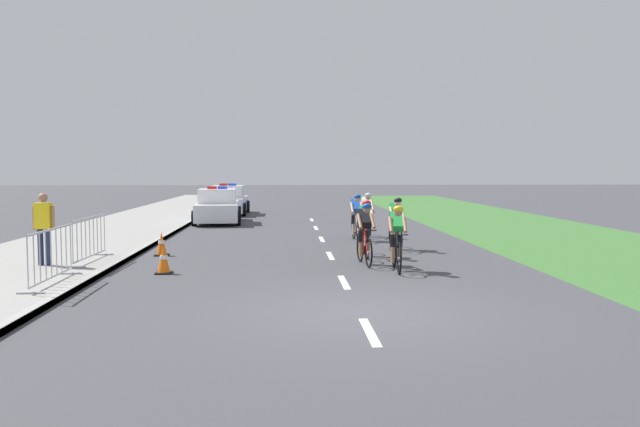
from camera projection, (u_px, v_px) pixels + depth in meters
ground_plane at (359, 312)px, 10.42m from camera, size 160.00×160.00×0.00m
sidewalk_slab at (121, 229)px, 23.95m from camera, size 4.50×60.00×0.12m
kerb_edge at (179, 229)px, 24.07m from camera, size 0.16×60.00×0.13m
grass_verge at (523, 229)px, 24.81m from camera, size 7.00×60.00×0.01m
lane_markings_centre at (326, 247)px, 19.09m from camera, size 0.14×21.60×0.01m
cyclist_lead at (397, 237)px, 14.49m from camera, size 0.43×1.72×1.56m
cyclist_second at (365, 233)px, 15.45m from camera, size 0.44×1.72×1.56m
cyclist_third at (366, 227)px, 16.87m from camera, size 0.42×1.72×1.56m
cyclist_fourth at (396, 223)px, 18.32m from camera, size 0.43×1.72×1.56m
cyclist_fifth at (356, 217)px, 20.61m from camera, size 0.43×1.72×1.56m
cyclist_sixth at (367, 214)px, 21.77m from camera, size 0.42×1.72×1.56m
police_car_nearest at (218, 207)px, 27.37m from camera, size 2.21×4.51×1.59m
police_car_second at (228, 201)px, 32.48m from camera, size 2.02×4.41×1.59m
crowd_barrier_front at (51, 257)px, 12.31m from camera, size 0.52×2.32×1.07m
crowd_barrier_middle at (90, 239)px, 15.26m from camera, size 0.55×2.32×1.07m
traffic_cone_near at (164, 260)px, 14.17m from camera, size 0.36×0.36×0.64m
traffic_cone_mid at (162, 244)px, 17.10m from camera, size 0.36×0.36×0.64m
spectator_closest at (44, 224)px, 14.58m from camera, size 0.53×0.25×1.68m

